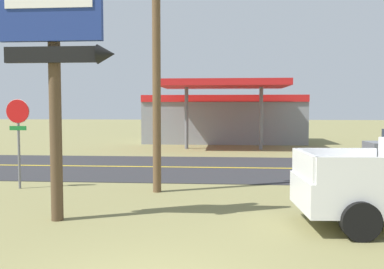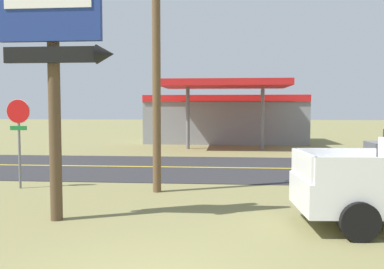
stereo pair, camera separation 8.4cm
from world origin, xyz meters
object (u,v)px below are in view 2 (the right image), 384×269
at_px(motel_sign, 53,29).
at_px(stop_sign, 19,127).
at_px(gas_station, 225,117).
at_px(utility_pole, 156,47).

relative_size(motel_sign, stop_sign, 2.24).
bearing_deg(gas_station, utility_pole, -95.82).
relative_size(stop_sign, utility_pole, 0.35).
height_order(stop_sign, utility_pole, utility_pole).
distance_m(motel_sign, stop_sign, 5.36).
xyz_separation_m(motel_sign, utility_pole, (1.75, 3.63, 0.08)).
relative_size(motel_sign, utility_pole, 0.78).
distance_m(stop_sign, gas_station, 20.65).
distance_m(stop_sign, utility_pole, 5.26).
xyz_separation_m(motel_sign, gas_station, (3.76, 23.37, -2.52)).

